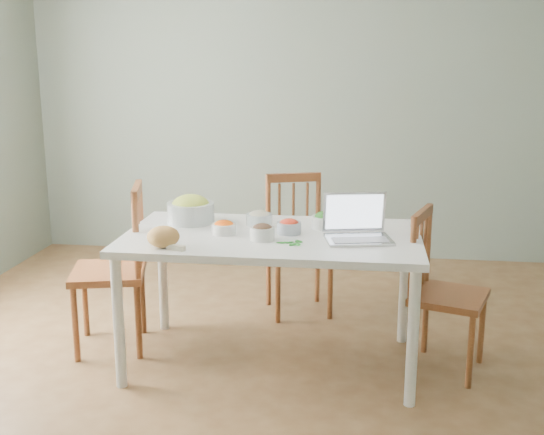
# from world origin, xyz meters

# --- Properties ---
(floor) EXTENTS (5.00, 5.00, 0.00)m
(floor) POSITION_xyz_m (0.00, 0.00, 0.00)
(floor) COLOR #55371D
(floor) RESTS_ON ground
(wall_back) EXTENTS (5.00, 0.00, 2.70)m
(wall_back) POSITION_xyz_m (0.00, 2.50, 1.35)
(wall_back) COLOR slate
(wall_back) RESTS_ON ground
(wall_front) EXTENTS (5.00, 0.00, 2.70)m
(wall_front) POSITION_xyz_m (0.00, -2.50, 1.35)
(wall_front) COLOR slate
(wall_front) RESTS_ON ground
(dining_table) EXTENTS (1.71, 0.96, 0.80)m
(dining_table) POSITION_xyz_m (0.00, 0.17, 0.40)
(dining_table) COLOR white
(dining_table) RESTS_ON floor
(chair_far) EXTENTS (0.54, 0.53, 0.98)m
(chair_far) POSITION_xyz_m (0.08, 1.02, 0.49)
(chair_far) COLOR #5B2E16
(chair_far) RESTS_ON floor
(chair_left) EXTENTS (0.54, 0.55, 1.04)m
(chair_left) POSITION_xyz_m (-1.04, 0.26, 0.52)
(chair_left) COLOR #5B2E16
(chair_left) RESTS_ON floor
(chair_right) EXTENTS (0.51, 0.52, 0.95)m
(chair_right) POSITION_xyz_m (1.03, 0.21, 0.47)
(chair_right) COLOR #5B2E16
(chair_right) RESTS_ON floor
(bread_boule) EXTENTS (0.20, 0.20, 0.11)m
(bread_boule) POSITION_xyz_m (-0.54, -0.18, 0.86)
(bread_boule) COLOR #9F7846
(bread_boule) RESTS_ON dining_table
(butter_stick) EXTENTS (0.11, 0.06, 0.03)m
(butter_stick) POSITION_xyz_m (-0.46, -0.23, 0.82)
(butter_stick) COLOR beige
(butter_stick) RESTS_ON dining_table
(bowl_squash) EXTENTS (0.34, 0.34, 0.17)m
(bowl_squash) POSITION_xyz_m (-0.53, 0.38, 0.89)
(bowl_squash) COLOR gold
(bowl_squash) RESTS_ON dining_table
(bowl_carrot) EXTENTS (0.18, 0.18, 0.08)m
(bowl_carrot) POSITION_xyz_m (-0.27, 0.14, 0.84)
(bowl_carrot) COLOR #F93D01
(bowl_carrot) RESTS_ON dining_table
(bowl_onion) EXTENTS (0.21, 0.21, 0.09)m
(bowl_onion) POSITION_xyz_m (-0.10, 0.38, 0.84)
(bowl_onion) COLOR beige
(bowl_onion) RESTS_ON dining_table
(bowl_mushroom) EXTENTS (0.15, 0.15, 0.09)m
(bowl_mushroom) POSITION_xyz_m (-0.03, 0.04, 0.85)
(bowl_mushroom) COLOR #351E13
(bowl_mushroom) RESTS_ON dining_table
(bowl_redpep) EXTENTS (0.16, 0.16, 0.08)m
(bowl_redpep) POSITION_xyz_m (0.10, 0.20, 0.84)
(bowl_redpep) COLOR red
(bowl_redpep) RESTS_ON dining_table
(bowl_broccoli) EXTENTS (0.18, 0.18, 0.10)m
(bowl_broccoli) POSITION_xyz_m (0.30, 0.35, 0.85)
(bowl_broccoli) COLOR #10560B
(bowl_broccoli) RESTS_ON dining_table
(flatbread) EXTENTS (0.23, 0.23, 0.02)m
(flatbread) POSITION_xyz_m (0.33, 0.53, 0.81)
(flatbread) COLOR tan
(flatbread) RESTS_ON dining_table
(basil_bunch) EXTENTS (0.17, 0.17, 0.02)m
(basil_bunch) POSITION_xyz_m (0.12, -0.01, 0.81)
(basil_bunch) COLOR #1A7422
(basil_bunch) RESTS_ON dining_table
(laptop) EXTENTS (0.41, 0.36, 0.25)m
(laptop) POSITION_xyz_m (0.50, 0.09, 0.93)
(laptop) COLOR silver
(laptop) RESTS_ON dining_table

